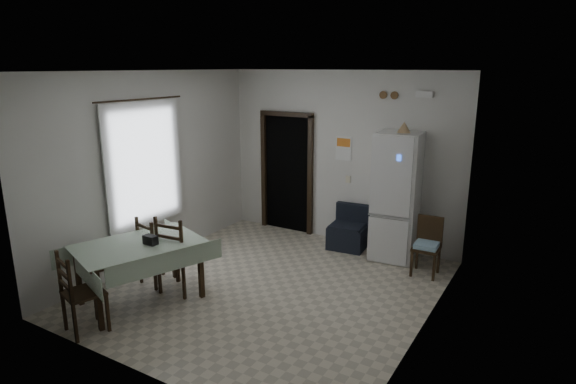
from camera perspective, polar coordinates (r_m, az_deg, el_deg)
The scene contains 25 objects.
ground at distance 6.77m, azimuth -2.21°, elevation -11.23°, with size 4.50×4.50×0.00m, color #BEB49B.
ceiling at distance 6.09m, azimuth -2.49°, elevation 14.13°, with size 4.20×4.50×0.02m, color white, non-canonical shape.
wall_back at distance 8.20m, azimuth 6.28°, elevation 4.03°, with size 4.20×0.02×2.90m, color silver, non-canonical shape.
wall_front at distance 4.63m, azimuth -17.75°, elevation -5.06°, with size 4.20×0.02×2.90m, color silver, non-canonical shape.
wall_left at distance 7.60m, azimuth -15.75°, elevation 2.70°, with size 0.02×4.50×2.90m, color silver, non-canonical shape.
wall_right at distance 5.45m, azimuth 16.50°, elevation -2.00°, with size 0.02×4.50×2.90m, color silver, non-canonical shape.
doorway at distance 8.93m, azimuth 0.63°, elevation 2.45°, with size 1.06×0.52×2.22m.
window_recess at distance 7.48m, azimuth -17.17°, elevation 3.20°, with size 0.10×1.20×1.60m, color silver.
curtain at distance 7.40m, azimuth -16.59°, elevation 3.12°, with size 0.02×1.45×1.85m, color silver.
curtain_rod at distance 7.27m, azimuth -17.09°, elevation 10.46°, with size 0.02×0.02×1.60m, color black.
calendar at distance 8.14m, azimuth 6.60°, elevation 5.16°, with size 0.28×0.02×0.40m, color white.
calendar_image at distance 8.12m, azimuth 6.60°, elevation 5.85°, with size 0.24×0.01×0.14m, color orange.
light_switch at distance 8.21m, azimuth 7.13°, elevation 1.51°, with size 0.08×0.02×0.12m, color beige.
vent_left at distance 7.80m, azimuth 11.23°, elevation 11.22°, with size 0.12×0.12×0.03m, color brown.
vent_right at distance 7.74m, azimuth 12.50°, elevation 11.12°, with size 0.12×0.12×0.03m, color brown.
emergency_light at distance 7.58m, azimuth 15.88°, elevation 11.07°, with size 0.25×0.07×0.09m, color white.
fridge at distance 7.62m, azimuth 12.78°, elevation -0.54°, with size 0.65×0.65×2.00m, color silver, non-canonical shape.
tan_cone at distance 7.36m, azimuth 13.59°, elevation 7.49°, with size 0.20×0.20×0.16m, color tan.
navy_seat at distance 8.08m, azimuth 7.14°, elevation -4.19°, with size 0.59×0.57×0.72m, color black, non-canonical shape.
corner_chair at distance 7.26m, azimuth 16.08°, elevation -6.30°, with size 0.37×0.37×0.85m, color black, non-canonical shape.
dining_table at distance 6.53m, azimuth -17.08°, elevation -9.10°, with size 1.00×1.51×0.79m, color #9CB097, non-canonical shape.
black_bag at distance 6.30m, azimuth -15.99°, elevation -5.48°, with size 0.18×0.11×0.12m, color black.
dining_chair_far_left at distance 6.96m, azimuth -15.20°, elevation -6.64°, with size 0.42×0.42×0.97m, color black, non-canonical shape.
dining_chair_far_right at distance 6.64m, azimuth -12.74°, elevation -7.05°, with size 0.46×0.46×1.08m, color black, non-canonical shape.
dining_chair_near_head at distance 6.01m, azimuth -23.08°, elevation -10.80°, with size 0.42×0.42×0.98m, color black, non-canonical shape.
Camera 1 is at (3.33, -5.09, 2.97)m, focal length 30.00 mm.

